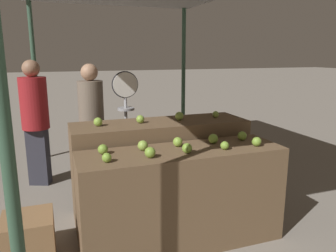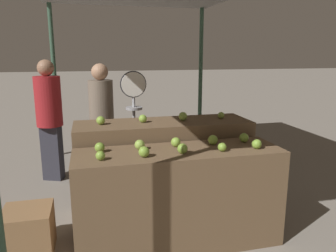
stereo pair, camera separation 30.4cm
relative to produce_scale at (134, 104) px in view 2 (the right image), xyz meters
The scene contains 21 objects.
ground_plane 1.70m from the produce_scale, 80.96° to the right, with size 60.00×60.00×0.00m, color gray.
display_counter_front 1.46m from the produce_scale, 80.96° to the right, with size 1.79×0.55×0.87m, color brown.
display_counter_back 0.93m from the produce_scale, 73.42° to the right, with size 1.79×0.55×1.00m, color brown.
apple_front_0 1.48m from the produce_scale, 108.23° to the right, with size 0.07×0.07×0.07m, color #7AA338.
apple_front_1 1.42m from the produce_scale, 94.85° to the right, with size 0.09×0.09×0.09m, color #7AA338.
apple_front_2 1.41m from the produce_scale, 81.76° to the right, with size 0.09×0.09×0.09m, color #7AA338.
apple_front_3 1.52m from the produce_scale, 68.54° to the right, with size 0.07×0.07×0.07m, color #7AA338.
apple_front_4 1.66m from the produce_scale, 58.09° to the right, with size 0.09×0.09×0.09m, color #7AA338.
apple_front_5 1.28m from the produce_scale, 111.12° to the right, with size 0.08×0.08×0.08m, color #7AA338.
apple_front_6 1.21m from the produce_scale, 95.76° to the right, with size 0.09×0.09×0.09m, color #8EB247.
apple_front_7 1.21m from the produce_scale, 80.05° to the right, with size 0.09×0.09×0.09m, color #84AD3D.
apple_front_8 1.32m from the produce_scale, 65.14° to the right, with size 0.09×0.09×0.09m, color #84AD3D.
apple_front_9 1.47m from the produce_scale, 53.85° to the right, with size 0.09×0.09×0.09m, color #84AD3D.
apple_back_0 0.81m from the produce_scale, 121.53° to the right, with size 0.08×0.08×0.08m, color #84AD3D.
apple_back_1 0.69m from the produce_scale, 90.53° to the right, with size 0.08×0.08×0.08m, color #84AD3D.
apple_back_2 0.80m from the produce_scale, 58.50° to the right, with size 0.09×0.09×0.09m, color #8EB247.
apple_back_3 1.08m from the produce_scale, 38.91° to the right, with size 0.07×0.07×0.07m, color #8EB247.
produce_scale is the anchor object (origin of this frame).
person_vendor_at_scale 0.49m from the produce_scale, 144.41° to the left, with size 0.38×0.38×1.56m.
person_customer_left 1.21m from the produce_scale, 149.89° to the left, with size 0.43×0.43×1.61m.
wooden_crate_side 1.81m from the produce_scale, 133.47° to the right, with size 0.40×0.40×0.40m, color olive.
Camera 2 is at (-0.73, -2.59, 1.68)m, focal length 35.00 mm.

